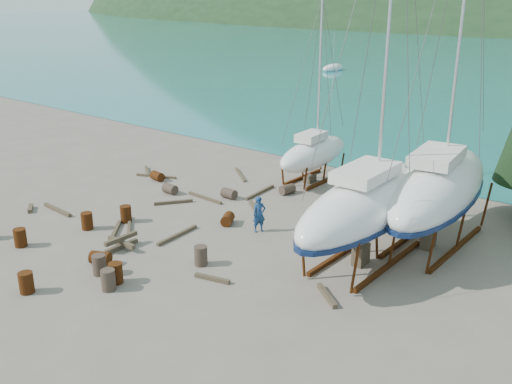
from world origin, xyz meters
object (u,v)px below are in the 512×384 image
Objects in this scene: large_sailboat_near at (370,202)px; worker at (259,214)px; large_sailboat_far at (438,186)px; small_sailboat_shore at (314,153)px.

large_sailboat_near reaches higher than worker.
large_sailboat_far is (1.58, 3.58, 0.15)m from large_sailboat_near.
small_sailboat_shore reaches higher than worker.
large_sailboat_near is 1.52× the size of small_sailboat_shore.
large_sailboat_far reaches higher than large_sailboat_near.
small_sailboat_shore is at bearing 134.24° from large_sailboat_near.
worker is (2.48, -8.54, -0.95)m from small_sailboat_shore.
large_sailboat_far reaches higher than small_sailboat_shore.
large_sailboat_far is at bearing -31.94° from worker.
large_sailboat_near is 0.96× the size of large_sailboat_far.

